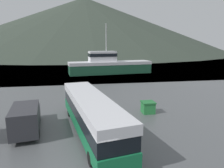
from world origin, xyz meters
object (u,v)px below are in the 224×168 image
storage_bin (148,107)px  fishing_boat (109,65)px  delivery_van (26,118)px  tour_bus (91,112)px

storage_bin → fishing_boat: bearing=89.5°
delivery_van → fishing_boat: 33.98m
tour_bus → delivery_van: size_ratio=2.10×
storage_bin → tour_bus: bearing=-149.0°
delivery_van → fishing_boat: fishing_boat is taller
tour_bus → storage_bin: (6.28, 3.77, -1.11)m
tour_bus → storage_bin: bearing=20.4°
delivery_van → storage_bin: 11.92m
fishing_boat → storage_bin: bearing=-7.6°
fishing_boat → tour_bus: bearing=-18.4°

